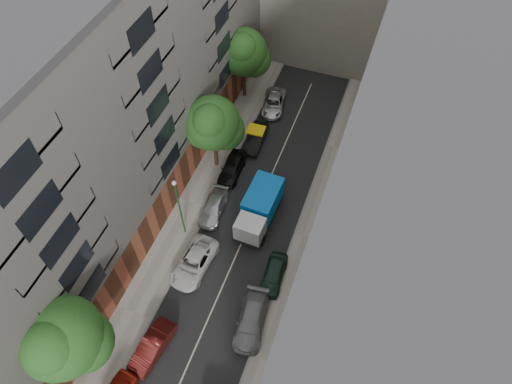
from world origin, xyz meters
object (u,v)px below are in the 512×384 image
at_px(tree_near, 63,341).
at_px(car_left_3, 214,208).
at_px(tarp_truck, 259,208).
at_px(car_left_5, 256,138).
at_px(car_left_1, 152,346).
at_px(pedestrian, 328,193).
at_px(car_right_1, 251,320).
at_px(car_left_2, 194,262).
at_px(car_left_4, 232,168).
at_px(tree_far, 244,54).
at_px(car_right_2, 274,274).
at_px(car_left_6, 274,103).
at_px(tree_mid, 213,125).
at_px(lamp_post, 179,203).

bearing_deg(tree_near, car_left_3, 79.74).
bearing_deg(tarp_truck, car_left_5, 113.71).
relative_size(car_left_1, pedestrian, 2.79).
bearing_deg(car_right_1, car_left_1, -152.63).
xyz_separation_m(tarp_truck, car_left_2, (-3.37, -6.29, -0.87)).
distance_m(car_left_4, pedestrian, 9.29).
bearing_deg(car_right_1, tarp_truck, 98.56).
bearing_deg(car_right_1, tree_far, 104.15).
height_order(car_left_4, car_right_2, car_left_4).
height_order(car_left_1, car_left_4, car_left_4).
bearing_deg(car_left_6, car_left_2, -99.31).
distance_m(car_right_2, tree_near, 15.93).
bearing_deg(car_left_2, tarp_truck, 65.63).
distance_m(car_left_5, car_right_2, 15.02).
distance_m(car_right_1, tree_mid, 16.81).
bearing_deg(car_left_2, car_left_6, 93.81).
distance_m(car_left_1, pedestrian, 19.59).
relative_size(tarp_truck, car_left_4, 1.42).
relative_size(car_right_1, pedestrian, 3.24).
bearing_deg(tree_near, tarp_truck, 67.18).
height_order(car_left_5, tree_near, tree_near).
height_order(car_left_1, pedestrian, pedestrian).
height_order(tree_far, pedestrian, tree_far).
height_order(car_left_5, tree_far, tree_far).
height_order(car_left_1, car_left_5, car_left_5).
bearing_deg(car_right_2, pedestrian, 73.69).
distance_m(car_left_1, car_left_2, 7.23).
bearing_deg(car_right_2, car_left_6, 104.91).
distance_m(tarp_truck, car_left_3, 4.21).
bearing_deg(car_left_4, tree_near, -99.70).
xyz_separation_m(car_left_1, car_right_1, (6.05, 4.23, 0.02)).
relative_size(car_left_2, car_left_6, 1.08).
distance_m(tarp_truck, tree_mid, 8.27).
bearing_deg(tree_far, car_right_2, -63.42).
xyz_separation_m(car_left_3, tree_mid, (-1.81, 5.09, 4.80)).
relative_size(car_left_2, car_left_4, 1.17).
bearing_deg(car_right_2, car_right_1, -98.26).
distance_m(car_left_2, pedestrian, 13.45).
bearing_deg(lamp_post, tree_far, 94.23).
distance_m(car_right_2, tree_far, 22.66).
bearing_deg(car_left_6, car_left_4, -103.88).
relative_size(tarp_truck, car_left_3, 1.44).
distance_m(car_left_5, tree_far, 8.60).
relative_size(car_left_1, tree_near, 0.48).
distance_m(car_left_3, tree_near, 16.81).
bearing_deg(car_left_2, tree_far, 103.28).
height_order(car_left_2, car_left_4, car_left_4).
relative_size(car_right_2, tree_mid, 0.50).
height_order(car_left_4, tree_mid, tree_mid).
relative_size(car_right_1, tree_far, 0.61).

